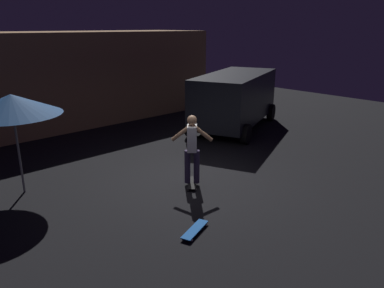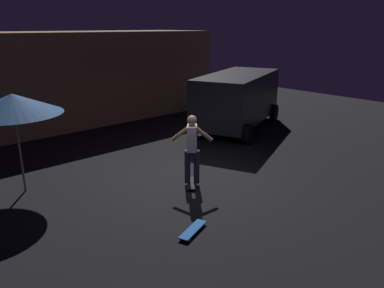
% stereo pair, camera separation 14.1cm
% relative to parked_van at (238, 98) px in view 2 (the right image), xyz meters
% --- Properties ---
extents(ground_plane, '(28.00, 28.00, 0.00)m').
position_rel_parked_van_xyz_m(ground_plane, '(-4.75, -2.64, -1.16)').
color(ground_plane, black).
extents(low_building, '(11.97, 3.56, 3.49)m').
position_rel_parked_van_xyz_m(low_building, '(-4.05, 5.29, 0.58)').
color(low_building, '#AD7F56').
rests_on(low_building, ground_plane).
extents(parked_van, '(4.98, 3.63, 2.03)m').
position_rel_parked_van_xyz_m(parked_van, '(0.00, 0.00, 0.00)').
color(parked_van, black).
rests_on(parked_van, ground_plane).
extents(patio_umbrella, '(2.10, 2.10, 2.30)m').
position_rel_parked_van_xyz_m(patio_umbrella, '(-7.94, -0.48, 0.91)').
color(patio_umbrella, slate).
rests_on(patio_umbrella, ground_plane).
extents(skateboard_ridden, '(0.68, 0.70, 0.07)m').
position_rel_parked_van_xyz_m(skateboard_ridden, '(-4.81, -2.85, -1.11)').
color(skateboard_ridden, black).
rests_on(skateboard_ridden, ground_plane).
extents(skateboard_spare, '(0.80, 0.46, 0.07)m').
position_rel_parked_van_xyz_m(skateboard_spare, '(-6.24, -4.48, -1.11)').
color(skateboard_spare, '#1959B2').
rests_on(skateboard_spare, ground_plane).
extents(skater, '(0.77, 0.75, 1.67)m').
position_rel_parked_van_xyz_m(skater, '(-4.81, -2.85, -0.12)').
color(skater, '#382D4C').
rests_on(skater, skateboard_ridden).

